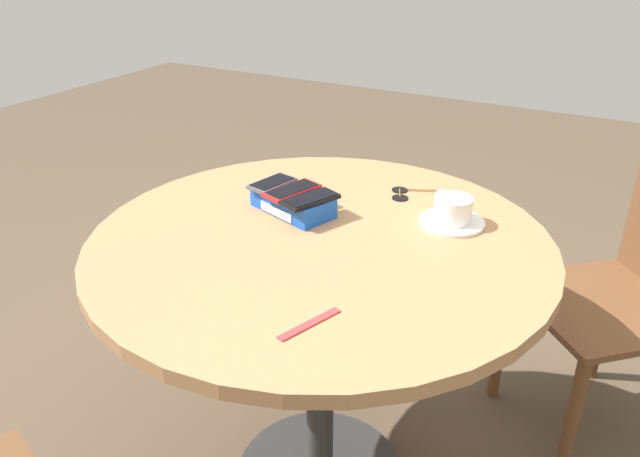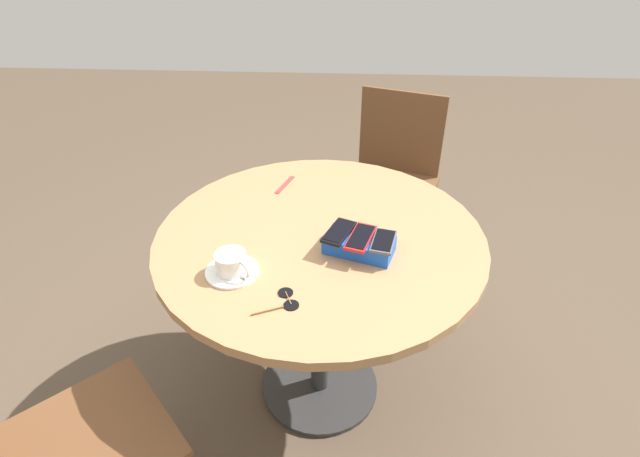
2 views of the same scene
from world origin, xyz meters
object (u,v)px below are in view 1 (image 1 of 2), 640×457
object	(u,v)px
phone_black	(311,199)
saucer	(452,222)
phone_box	(293,202)
phone_gray	(272,183)
phone_red	(292,190)
chair_near_window	(625,299)
round_table	(320,283)
coffee_cup	(452,208)
lanyard_strap	(310,324)
sunglasses	(403,193)

from	to	relation	value
phone_black	saucer	bearing A→B (deg)	25.54
saucer	phone_box	bearing A→B (deg)	-161.51
phone_gray	phone_red	size ratio (longest dim) A/B	0.85
phone_box	phone_gray	distance (m)	0.08
phone_red	chair_near_window	size ratio (longest dim) A/B	0.18
round_table	coffee_cup	world-z (taller)	coffee_cup
phone_gray	chair_near_window	distance (m)	1.01
round_table	phone_black	world-z (taller)	phone_black
round_table	chair_near_window	bearing A→B (deg)	43.16
lanyard_strap	phone_red	bearing A→B (deg)	124.57
round_table	saucer	world-z (taller)	saucer
phone_black	sunglasses	bearing A→B (deg)	62.08
phone_black	lanyard_strap	xyz separation A→B (m)	(0.20, -0.36, -0.05)
chair_near_window	phone_gray	bearing A→B (deg)	-149.17
saucer	chair_near_window	xyz separation A→B (m)	(0.39, 0.38, -0.31)
phone_red	coffee_cup	size ratio (longest dim) A/B	1.42
phone_red	saucer	distance (m)	0.38
phone_gray	saucer	distance (m)	0.44
coffee_cup	saucer	bearing A→B (deg)	-39.46
phone_red	lanyard_strap	bearing A→B (deg)	-55.43
phone_box	round_table	bearing A→B (deg)	-34.97
sunglasses	phone_box	bearing A→B (deg)	-130.52
round_table	saucer	size ratio (longest dim) A/B	6.82
phone_gray	phone_box	bearing A→B (deg)	-14.58
phone_black	phone_box	bearing A→B (deg)	160.63
phone_red	saucer	world-z (taller)	phone_red
chair_near_window	sunglasses	bearing A→B (deg)	-153.28
coffee_cup	lanyard_strap	xyz separation A→B (m)	(-0.09, -0.50, -0.04)
coffee_cup	chair_near_window	distance (m)	0.65
phone_black	sunglasses	distance (m)	0.28
phone_red	coffee_cup	bearing A→B (deg)	18.30
phone_box	phone_red	xyz separation A→B (m)	(-0.00, 0.00, 0.03)
phone_black	lanyard_strap	size ratio (longest dim) A/B	1.09
coffee_cup	chair_near_window	xyz separation A→B (m)	(0.39, 0.38, -0.34)
phone_box	sunglasses	size ratio (longest dim) A/B	1.86
sunglasses	chair_near_window	bearing A→B (deg)	26.72
round_table	coffee_cup	xyz separation A→B (m)	(0.23, 0.20, 0.16)
coffee_cup	round_table	bearing A→B (deg)	-138.57
phone_black	sunglasses	world-z (taller)	phone_black
round_table	phone_red	xyz separation A→B (m)	(-0.12, 0.09, 0.17)
phone_black	saucer	distance (m)	0.33
phone_gray	lanyard_strap	world-z (taller)	phone_gray
coffee_cup	lanyard_strap	size ratio (longest dim) A/B	0.79
round_table	lanyard_strap	size ratio (longest dim) A/B	7.68
phone_red	lanyard_strap	size ratio (longest dim) A/B	1.13
saucer	sunglasses	distance (m)	0.19
round_table	phone_black	xyz separation A→B (m)	(-0.06, 0.06, 0.17)
phone_box	phone_black	distance (m)	0.07
phone_box	sunglasses	world-z (taller)	phone_box
phone_black	chair_near_window	size ratio (longest dim) A/B	0.18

